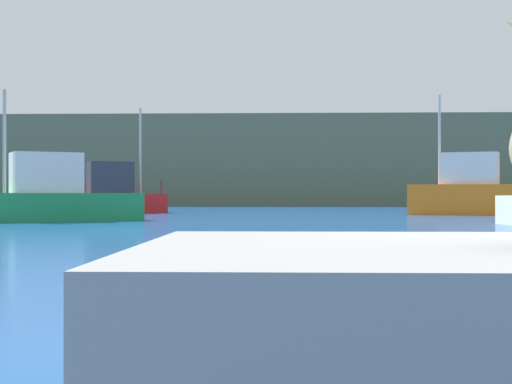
{
  "coord_description": "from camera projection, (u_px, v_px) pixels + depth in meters",
  "views": [
    {
      "loc": [
        -2.34,
        -3.45,
        1.02
      ],
      "look_at": [
        -3.28,
        23.03,
        1.06
      ],
      "focal_mm": 53.73,
      "sensor_mm": 36.0,
      "label": 1
    }
  ],
  "objects": [
    {
      "name": "fishing_boat_red",
      "position": [
        107.0,
        195.0,
        38.76
      ],
      "size": [
        6.3,
        4.08,
        5.39
      ],
      "rotation": [
        0.0,
        0.0,
        0.41
      ],
      "color": "red",
      "rests_on": "ground"
    },
    {
      "name": "hillside_backdrop",
      "position": [
        310.0,
        163.0,
        66.98
      ],
      "size": [
        140.0,
        15.17,
        7.26
      ],
      "primitive_type": "cube",
      "color": "#5B664C",
      "rests_on": "ground"
    },
    {
      "name": "fishing_boat_green",
      "position": [
        53.0,
        197.0,
        27.65
      ],
      "size": [
        6.22,
        4.51,
        4.68
      ],
      "rotation": [
        0.0,
        0.0,
        3.63
      ],
      "color": "#1E8C4C",
      "rests_on": "ground"
    },
    {
      "name": "fishing_boat_orange",
      "position": [
        481.0,
        193.0,
        35.47
      ],
      "size": [
        6.98,
        4.11,
        5.67
      ],
      "rotation": [
        0.0,
        0.0,
        2.78
      ],
      "color": "orange",
      "rests_on": "ground"
    }
  ]
}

